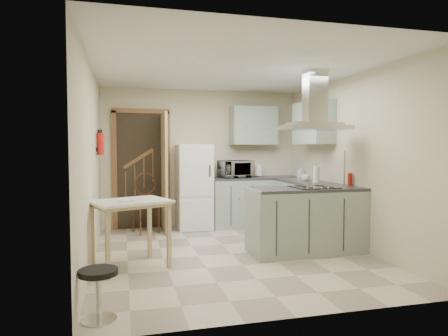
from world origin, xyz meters
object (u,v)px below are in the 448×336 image
object	(u,v)px
fridge	(194,187)
peninsula	(307,220)
drop_leaf_table	(130,234)
extractor_hood	(314,128)
bentwood_chair	(146,206)
microwave	(235,169)
stool	(99,294)

from	to	relation	value
fridge	peninsula	bearing A→B (deg)	-58.26
peninsula	drop_leaf_table	bearing A→B (deg)	-177.18
peninsula	drop_leaf_table	world-z (taller)	peninsula
extractor_hood	drop_leaf_table	bearing A→B (deg)	-177.30
bentwood_chair	microwave	bearing A→B (deg)	-14.66
stool	fridge	bearing A→B (deg)	67.89
drop_leaf_table	bentwood_chair	bearing A→B (deg)	59.80
bentwood_chair	stool	distance (m)	3.44
fridge	drop_leaf_table	bearing A→B (deg)	-118.61
peninsula	bentwood_chair	distance (m)	2.77
peninsula	extractor_hood	world-z (taller)	extractor_hood
stool	microwave	size ratio (longest dim) A/B	0.78
fridge	peninsula	size ratio (longest dim) A/B	0.97
peninsula	fridge	bearing A→B (deg)	121.74
bentwood_chair	microwave	xyz separation A→B (m)	(1.61, 0.13, 0.59)
extractor_hood	bentwood_chair	distance (m)	3.11
drop_leaf_table	stool	bearing A→B (deg)	-123.23
extractor_hood	stool	bearing A→B (deg)	-150.71
extractor_hood	fridge	bearing A→B (deg)	123.79
drop_leaf_table	microwave	bearing A→B (deg)	25.80
extractor_hood	peninsula	bearing A→B (deg)	180.00
microwave	peninsula	bearing A→B (deg)	-87.02
fridge	peninsula	world-z (taller)	fridge
peninsula	drop_leaf_table	xyz separation A→B (m)	(-2.37, -0.12, -0.04)
stool	microwave	bearing A→B (deg)	58.04
stool	microwave	xyz separation A→B (m)	(2.19, 3.51, 0.84)
extractor_hood	drop_leaf_table	size ratio (longest dim) A/B	1.03
fridge	extractor_hood	bearing A→B (deg)	-56.21
extractor_hood	microwave	world-z (taller)	extractor_hood
bentwood_chair	microwave	world-z (taller)	microwave
drop_leaf_table	stool	distance (m)	1.47
bentwood_chair	microwave	size ratio (longest dim) A/B	1.65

